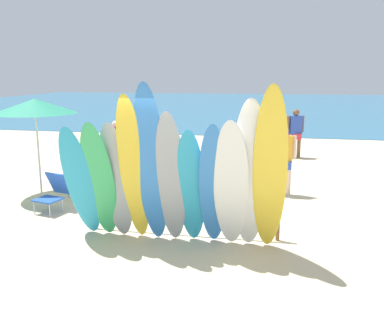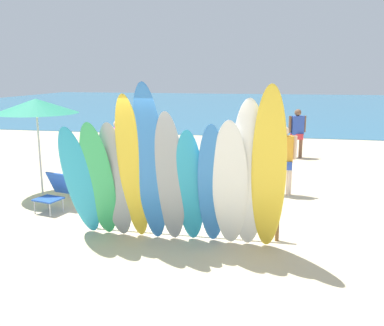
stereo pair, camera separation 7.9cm
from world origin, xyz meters
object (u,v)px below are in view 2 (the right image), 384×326
at_px(surfboard_yellow_10, 269,173).
at_px(beach_umbrella, 36,106).
at_px(surfboard_yellow_3, 133,171).
at_px(beach_chair_red, 54,191).
at_px(surfboard_teal_6, 190,188).
at_px(surfboard_white_9, 249,177).
at_px(surfboard_rack, 179,203).
at_px(surfboard_white_8, 230,186).
at_px(beachgoer_strolling, 260,137).
at_px(beachgoer_near_rack, 117,142).
at_px(surfboard_blue_4, 150,167).
at_px(beachgoer_midbeach, 283,156).
at_px(surfboard_grey_2, 116,182).
at_px(surfboard_green_1, 99,182).
at_px(surfboard_teal_0, 80,183).
at_px(beachgoer_by_water, 297,130).
at_px(beach_chair_blue, 87,178).
at_px(surfboard_blue_7, 212,187).
at_px(surfboard_grey_5, 170,180).

xyz_separation_m(surfboard_yellow_10, beach_umbrella, (-5.38, 2.50, 0.75)).
relative_size(surfboard_yellow_3, beach_chair_red, 3.30).
distance_m(surfboard_teal_6, surfboard_white_9, 0.99).
height_order(surfboard_rack, surfboard_white_8, surfboard_white_8).
height_order(surfboard_teal_6, beach_umbrella, beach_umbrella).
bearing_deg(beach_chair_red, surfboard_yellow_10, -4.09).
xyz_separation_m(beachgoer_strolling, beachgoer_near_rack, (-4.15, -1.44, -0.04)).
bearing_deg(beach_chair_red, surfboard_white_9, -4.39).
bearing_deg(surfboard_blue_4, beachgoer_midbeach, 56.76).
bearing_deg(surfboard_grey_2, surfboard_teal_6, -0.35).
xyz_separation_m(surfboard_green_1, beach_umbrella, (-2.55, 2.42, 1.05)).
bearing_deg(beachgoer_strolling, surfboard_green_1, 129.76).
bearing_deg(surfboard_blue_4, surfboard_white_9, -0.43).
xyz_separation_m(surfboard_yellow_3, surfboard_teal_6, (0.95, 0.10, -0.27)).
bearing_deg(beachgoer_strolling, surfboard_yellow_3, 134.55).
bearing_deg(surfboard_rack, beachgoer_strolling, 79.40).
bearing_deg(surfboard_teal_0, surfboard_white_9, 3.70).
height_order(surfboard_grey_2, beachgoer_by_water, surfboard_grey_2).
bearing_deg(beach_chair_blue, surfboard_teal_6, -16.06).
relative_size(surfboard_yellow_3, beach_chair_blue, 3.06).
height_order(surfboard_blue_7, beachgoer_strolling, surfboard_blue_7).
bearing_deg(beach_chair_blue, surfboard_white_9, -9.44).
distance_m(surfboard_white_8, beachgoer_near_rack, 6.68).
bearing_deg(surfboard_rack, surfboard_teal_6, -59.21).
relative_size(surfboard_green_1, beach_umbrella, 0.98).
distance_m(surfboard_teal_0, beachgoer_near_rack, 5.49).
height_order(surfboard_grey_5, beach_chair_red, surfboard_grey_5).
distance_m(surfboard_green_1, beach_chair_red, 2.24).
bearing_deg(surfboard_teal_6, surfboard_grey_5, -172.02).
height_order(surfboard_rack, beach_umbrella, beach_umbrella).
bearing_deg(surfboard_white_9, surfboard_grey_5, 177.14).
xyz_separation_m(surfboard_grey_5, beachgoer_near_rack, (-2.99, 5.32, -0.31)).
height_order(beach_chair_red, beach_umbrella, beach_umbrella).
xyz_separation_m(surfboard_yellow_3, beachgoer_near_rack, (-2.36, 5.35, -0.44)).
relative_size(surfboard_teal_0, beachgoer_by_water, 1.30).
relative_size(surfboard_grey_2, surfboard_blue_4, 0.76).
relative_size(beachgoer_midbeach, beachgoer_by_water, 0.99).
xyz_separation_m(surfboard_teal_6, surfboard_white_8, (0.67, -0.11, 0.09)).
bearing_deg(surfboard_yellow_3, surfboard_blue_4, -6.89).
relative_size(surfboard_blue_7, beach_chair_blue, 2.61).
bearing_deg(surfboard_blue_4, surfboard_green_1, 174.90).
xyz_separation_m(surfboard_yellow_3, surfboard_white_9, (1.90, 0.02, -0.02)).
distance_m(surfboard_blue_4, beachgoer_by_water, 8.75).
bearing_deg(surfboard_blue_7, beach_umbrella, 146.47).
bearing_deg(beachgoer_near_rack, beach_umbrella, 156.01).
bearing_deg(beach_umbrella, beachgoer_by_water, 43.58).
bearing_deg(surfboard_yellow_3, surfboard_yellow_10, -3.19).
relative_size(surfboard_blue_4, surfboard_white_9, 1.09).
distance_m(surfboard_green_1, surfboard_teal_6, 1.57).
distance_m(surfboard_rack, beachgoer_near_rack, 5.60).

